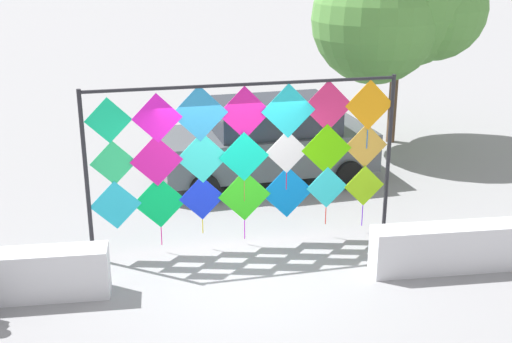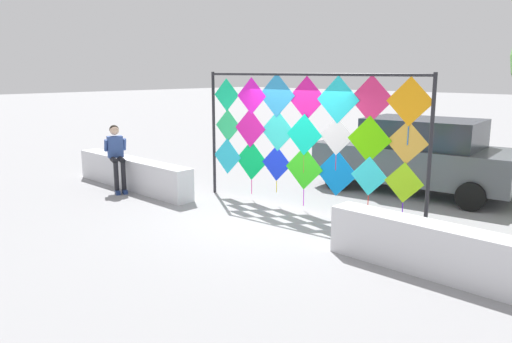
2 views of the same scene
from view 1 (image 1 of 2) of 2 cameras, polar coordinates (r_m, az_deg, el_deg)
name	(u,v)px [view 1 (image 1 of 2)]	position (r m, az deg, el deg)	size (l,w,h in m)	color
ground	(241,270)	(10.65, -1.27, -8.54)	(120.00, 120.00, 0.00)	gray
plaza_ledge_right	(502,244)	(11.33, 20.51, -5.94)	(4.28, 0.47, 0.75)	silver
kite_display_rack	(246,149)	(10.89, -0.87, 2.00)	(5.20, 0.53, 2.86)	#232328
parked_car	(268,140)	(14.28, 1.01, 2.72)	(4.80, 2.67, 1.78)	#4C5156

